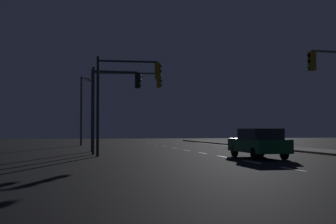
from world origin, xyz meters
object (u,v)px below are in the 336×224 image
at_px(car, 259,143).
at_px(traffic_light_far_left, 125,87).
at_px(traffic_light_overhead_east, 123,93).
at_px(street_lamp_corner, 83,104).
at_px(traffic_light_mid_left, 114,94).

relative_size(car, traffic_light_far_left, 0.78).
relative_size(traffic_light_overhead_east, street_lamp_corner, 0.86).
distance_m(traffic_light_mid_left, street_lamp_corner, 16.06).
height_order(car, traffic_light_overhead_east, traffic_light_overhead_east).
distance_m(traffic_light_far_left, traffic_light_mid_left, 2.34).
bearing_deg(traffic_light_overhead_east, traffic_light_mid_left, -104.88).
bearing_deg(traffic_light_far_left, traffic_light_mid_left, 100.18).
relative_size(traffic_light_far_left, street_lamp_corner, 0.85).
height_order(traffic_light_overhead_east, traffic_light_far_left, traffic_light_overhead_east).
bearing_deg(traffic_light_far_left, car, -24.30).
bearing_deg(street_lamp_corner, car, -67.88).
xyz_separation_m(traffic_light_far_left, street_lamp_corner, (-1.89, 18.28, 0.03)).
xyz_separation_m(traffic_light_overhead_east, traffic_light_far_left, (-0.50, -5.72, -0.10)).
height_order(car, street_lamp_corner, street_lamp_corner).
xyz_separation_m(traffic_light_overhead_east, traffic_light_mid_left, (-0.91, -3.43, -0.34)).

